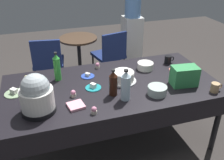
% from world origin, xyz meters
% --- Properties ---
extents(ground, '(9.00, 9.00, 0.00)m').
position_xyz_m(ground, '(0.00, 0.00, 0.00)').
color(ground, '#383330').
extents(potluck_table, '(2.20, 1.10, 0.75)m').
position_xyz_m(potluck_table, '(0.00, 0.00, 0.69)').
color(potluck_table, black).
rests_on(potluck_table, ground).
extents(frosted_layer_cake, '(0.27, 0.27, 0.11)m').
position_xyz_m(frosted_layer_cake, '(0.13, 0.02, 0.80)').
color(frosted_layer_cake, silver).
rests_on(frosted_layer_cake, potluck_table).
extents(slow_cooker, '(0.30, 0.30, 0.36)m').
position_xyz_m(slow_cooker, '(-0.75, -0.27, 0.92)').
color(slow_cooker, black).
rests_on(slow_cooker, potluck_table).
extents(glass_salad_bowl, '(0.19, 0.19, 0.08)m').
position_xyz_m(glass_salad_bowl, '(0.36, -0.31, 0.79)').
color(glass_salad_bowl, '#B2C6BC').
rests_on(glass_salad_bowl, potluck_table).
extents(ceramic_snack_bowl, '(0.19, 0.19, 0.08)m').
position_xyz_m(ceramic_snack_bowl, '(0.47, 0.23, 0.79)').
color(ceramic_snack_bowl, silver).
rests_on(ceramic_snack_bowl, potluck_table).
extents(dessert_plate_cream, '(0.17, 0.17, 0.05)m').
position_xyz_m(dessert_plate_cream, '(-0.74, 0.14, 0.76)').
color(dessert_plate_cream, beige).
rests_on(dessert_plate_cream, potluck_table).
extents(dessert_plate_cobalt, '(0.15, 0.15, 0.04)m').
position_xyz_m(dessert_plate_cobalt, '(-0.20, 0.24, 0.76)').
color(dessert_plate_cobalt, '#2D4CB2').
rests_on(dessert_plate_cobalt, potluck_table).
extents(dessert_plate_coral, '(0.17, 0.17, 0.05)m').
position_xyz_m(dessert_plate_coral, '(0.80, 0.09, 0.76)').
color(dessert_plate_coral, '#E07266').
rests_on(dessert_plate_coral, potluck_table).
extents(dessert_plate_teal, '(0.16, 0.16, 0.05)m').
position_xyz_m(dessert_plate_teal, '(-0.20, -0.02, 0.76)').
color(dessert_plate_teal, teal).
rests_on(dessert_plate_teal, potluck_table).
extents(dessert_plate_sage, '(0.19, 0.19, 0.06)m').
position_xyz_m(dessert_plate_sage, '(-0.96, 0.10, 0.76)').
color(dessert_plate_sage, '#8CA87F').
rests_on(dessert_plate_sage, potluck_table).
extents(cupcake_vanilla, '(0.05, 0.05, 0.07)m').
position_xyz_m(cupcake_vanilla, '(-0.70, -0.02, 0.78)').
color(cupcake_vanilla, beige).
rests_on(cupcake_vanilla, potluck_table).
extents(cupcake_cocoa, '(0.05, 0.05, 0.07)m').
position_xyz_m(cupcake_cocoa, '(-0.05, 0.42, 0.78)').
color(cupcake_cocoa, beige).
rests_on(cupcake_cocoa, potluck_table).
extents(cupcake_rose, '(0.05, 0.05, 0.07)m').
position_xyz_m(cupcake_rose, '(-0.84, 0.33, 0.78)').
color(cupcake_rose, beige).
rests_on(cupcake_rose, potluck_table).
extents(cupcake_lemon, '(0.05, 0.05, 0.07)m').
position_xyz_m(cupcake_lemon, '(-0.42, -0.11, 0.78)').
color(cupcake_lemon, beige).
rests_on(cupcake_lemon, potluck_table).
extents(cupcake_berry, '(0.05, 0.05, 0.07)m').
position_xyz_m(cupcake_berry, '(-0.30, -0.44, 0.78)').
color(cupcake_berry, beige).
rests_on(cupcake_berry, potluck_table).
extents(soda_bottle_lime_soda, '(0.07, 0.07, 0.31)m').
position_xyz_m(soda_bottle_lime_soda, '(-0.52, 0.27, 0.90)').
color(soda_bottle_lime_soda, green).
rests_on(soda_bottle_lime_soda, potluck_table).
extents(soda_bottle_water, '(0.09, 0.09, 0.31)m').
position_xyz_m(soda_bottle_water, '(0.03, -0.31, 0.89)').
color(soda_bottle_water, silver).
rests_on(soda_bottle_water, potluck_table).
extents(soda_bottle_cola, '(0.08, 0.08, 0.27)m').
position_xyz_m(soda_bottle_cola, '(-0.05, -0.19, 0.87)').
color(soda_bottle_cola, '#33190F').
rests_on(soda_bottle_cola, potluck_table).
extents(coffee_mug_black, '(0.12, 0.08, 0.10)m').
position_xyz_m(coffee_mug_black, '(0.80, 0.29, 0.80)').
color(coffee_mug_black, black).
rests_on(coffee_mug_black, potluck_table).
extents(coffee_mug_tan, '(0.12, 0.08, 0.09)m').
position_xyz_m(coffee_mug_tan, '(0.92, -0.44, 0.80)').
color(coffee_mug_tan, tan).
rests_on(coffee_mug_tan, potluck_table).
extents(soda_carton, '(0.28, 0.19, 0.20)m').
position_xyz_m(soda_carton, '(0.70, -0.22, 0.85)').
color(soda_carton, '#338C4C').
rests_on(soda_carton, potluck_table).
extents(paper_napkin_stack, '(0.16, 0.16, 0.02)m').
position_xyz_m(paper_napkin_stack, '(-0.43, -0.29, 0.76)').
color(paper_napkin_stack, pink).
rests_on(paper_napkin_stack, potluck_table).
extents(maroon_chair_left, '(0.50, 0.50, 0.85)m').
position_xyz_m(maroon_chair_left, '(-0.56, 1.41, 0.49)').
color(maroon_chair_left, navy).
rests_on(maroon_chair_left, ground).
extents(maroon_chair_right, '(0.53, 0.53, 0.85)m').
position_xyz_m(maroon_chair_right, '(0.42, 1.41, 0.49)').
color(maroon_chair_right, navy).
rests_on(maroon_chair_right, ground).
extents(round_cafe_table, '(0.60, 0.60, 0.72)m').
position_xyz_m(round_cafe_table, '(-0.05, 1.63, 0.50)').
color(round_cafe_table, '#473323').
rests_on(round_cafe_table, ground).
extents(water_cooler, '(0.32, 0.32, 1.24)m').
position_xyz_m(water_cooler, '(0.98, 1.92, 0.59)').
color(water_cooler, silver).
rests_on(water_cooler, ground).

